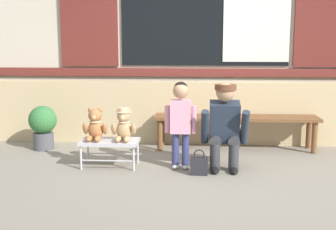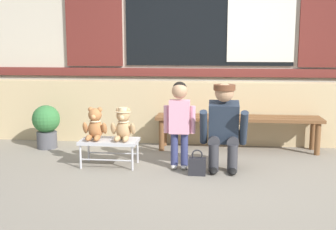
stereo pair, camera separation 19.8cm
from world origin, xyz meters
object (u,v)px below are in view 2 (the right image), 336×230
(small_display_bench, at_px, (109,143))
(potted_plant, at_px, (46,124))
(child_standing, at_px, (180,116))
(handbag_on_ground, at_px, (197,166))
(teddy_bear_plain, at_px, (95,125))
(teddy_bear_with_hat, at_px, (123,125))
(wooden_bench_long, at_px, (238,122))
(adult_crouching, at_px, (224,126))

(small_display_bench, bearing_deg, potted_plant, 145.29)
(child_standing, relative_size, handbag_on_ground, 3.52)
(teddy_bear_plain, height_order, teddy_bear_with_hat, same)
(teddy_bear_plain, bearing_deg, teddy_bear_with_hat, 0.13)
(teddy_bear_with_hat, relative_size, potted_plant, 0.64)
(potted_plant, bearing_deg, wooden_bench_long, 4.23)
(adult_crouching, bearing_deg, potted_plant, 162.72)
(small_display_bench, relative_size, adult_crouching, 0.67)
(teddy_bear_with_hat, relative_size, adult_crouching, 0.38)
(wooden_bench_long, xyz_separation_m, handbag_on_ground, (-0.47, -1.13, -0.28))
(teddy_bear_with_hat, bearing_deg, child_standing, -2.57)
(handbag_on_ground, relative_size, potted_plant, 0.48)
(small_display_bench, bearing_deg, child_standing, -1.90)
(potted_plant, bearing_deg, teddy_bear_with_hat, -30.86)
(child_standing, relative_size, adult_crouching, 1.01)
(teddy_bear_with_hat, xyz_separation_m, potted_plant, (-1.19, 0.71, -0.15))
(small_display_bench, xyz_separation_m, teddy_bear_plain, (-0.16, 0.00, 0.20))
(teddy_bear_plain, height_order, potted_plant, teddy_bear_plain)
(small_display_bench, relative_size, potted_plant, 1.12)
(teddy_bear_with_hat, height_order, adult_crouching, adult_crouching)
(teddy_bear_plain, relative_size, handbag_on_ground, 1.34)
(adult_crouching, bearing_deg, teddy_bear_plain, 179.79)
(teddy_bear_plain, xyz_separation_m, adult_crouching, (1.43, -0.01, 0.02))
(small_display_bench, distance_m, adult_crouching, 1.29)
(small_display_bench, distance_m, teddy_bear_plain, 0.25)
(teddy_bear_with_hat, distance_m, handbag_on_ground, 0.95)
(adult_crouching, height_order, handbag_on_ground, adult_crouching)
(teddy_bear_with_hat, bearing_deg, potted_plant, 149.14)
(teddy_bear_plain, bearing_deg, small_display_bench, -0.51)
(teddy_bear_with_hat, relative_size, handbag_on_ground, 1.34)
(adult_crouching, xyz_separation_m, handbag_on_ground, (-0.28, -0.23, -0.38))
(child_standing, xyz_separation_m, handbag_on_ground, (0.21, -0.20, -0.50))
(small_display_bench, height_order, child_standing, child_standing)
(wooden_bench_long, xyz_separation_m, potted_plant, (-2.49, -0.18, -0.05))
(small_display_bench, distance_m, teddy_bear_with_hat, 0.26)
(adult_crouching, bearing_deg, wooden_bench_long, 78.32)
(wooden_bench_long, distance_m, small_display_bench, 1.72)
(potted_plant, bearing_deg, adult_crouching, -17.28)
(handbag_on_ground, bearing_deg, teddy_bear_with_hat, 164.43)
(handbag_on_ground, bearing_deg, potted_plant, 155.01)
(adult_crouching, relative_size, handbag_on_ground, 3.49)
(teddy_bear_plain, relative_size, child_standing, 0.38)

